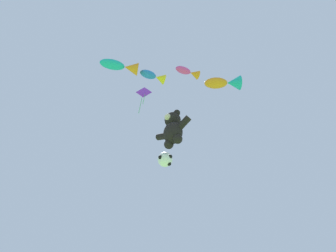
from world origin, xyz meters
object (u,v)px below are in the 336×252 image
object	(u,v)px
teddy_bear_kite	(173,129)
fish_kite_teal	(122,66)
fish_kite_magenta	(189,72)
fish_kite_cobalt	(154,76)
fish_kite_tangerine	(225,83)
soccer_ball_kite	(165,159)
diamond_kite	(144,94)

from	to	relation	value
teddy_bear_kite	fish_kite_teal	xyz separation A→B (m)	(-1.00, -3.50, 3.51)
fish_kite_magenta	fish_kite_cobalt	size ratio (longest dim) A/B	0.97
fish_kite_tangerine	fish_kite_teal	world-z (taller)	fish_kite_teal
fish_kite_magenta	fish_kite_teal	xyz separation A→B (m)	(-2.60, -3.36, -0.52)
teddy_bear_kite	fish_kite_cobalt	size ratio (longest dim) A/B	1.47
fish_kite_magenta	fish_kite_teal	size ratio (longest dim) A/B	0.72
fish_kite_tangerine	fish_kite_magenta	world-z (taller)	fish_kite_magenta
soccer_ball_kite	fish_kite_teal	distance (m)	6.32
soccer_ball_kite	fish_kite_cobalt	distance (m)	5.50
soccer_ball_kite	fish_kite_cobalt	bearing A→B (deg)	-67.95
fish_kite_tangerine	fish_kite_cobalt	xyz separation A→B (m)	(-3.12, -3.24, 0.34)
soccer_ball_kite	fish_kite_cobalt	size ratio (longest dim) A/B	0.51
fish_kite_magenta	soccer_ball_kite	bearing A→B (deg)	169.75
fish_kite_tangerine	diamond_kite	world-z (taller)	diamond_kite
fish_kite_magenta	teddy_bear_kite	bearing A→B (deg)	175.18
fish_kite_cobalt	diamond_kite	xyz separation A→B (m)	(-2.14, 0.96, 1.09)
diamond_kite	fish_kite_cobalt	bearing A→B (deg)	-24.26
diamond_kite	soccer_ball_kite	bearing A→B (deg)	36.00
soccer_ball_kite	diamond_kite	bearing A→B (deg)	-144.00
fish_kite_magenta	fish_kite_teal	distance (m)	4.28
teddy_bear_kite	fish_kite_tangerine	size ratio (longest dim) A/B	1.13
diamond_kite	fish_kite_magenta	bearing A→B (deg)	8.06
diamond_kite	teddy_bear_kite	bearing A→B (deg)	17.04
fish_kite_teal	diamond_kite	world-z (taller)	diamond_kite
fish_kite_teal	teddy_bear_kite	bearing A→B (deg)	74.00
fish_kite_magenta	fish_kite_cobalt	bearing A→B (deg)	-137.90
teddy_bear_kite	fish_kite_tangerine	world-z (taller)	fish_kite_tangerine
teddy_bear_kite	fish_kite_cobalt	xyz separation A→B (m)	(-0.06, -1.64, 3.54)
teddy_bear_kite	fish_kite_tangerine	xyz separation A→B (m)	(3.06, 1.60, 3.20)
fish_kite_cobalt	fish_kite_teal	bearing A→B (deg)	-116.91
soccer_ball_kite	fish_kite_magenta	world-z (taller)	fish_kite_magenta
fish_kite_tangerine	fish_kite_cobalt	size ratio (longest dim) A/B	1.30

